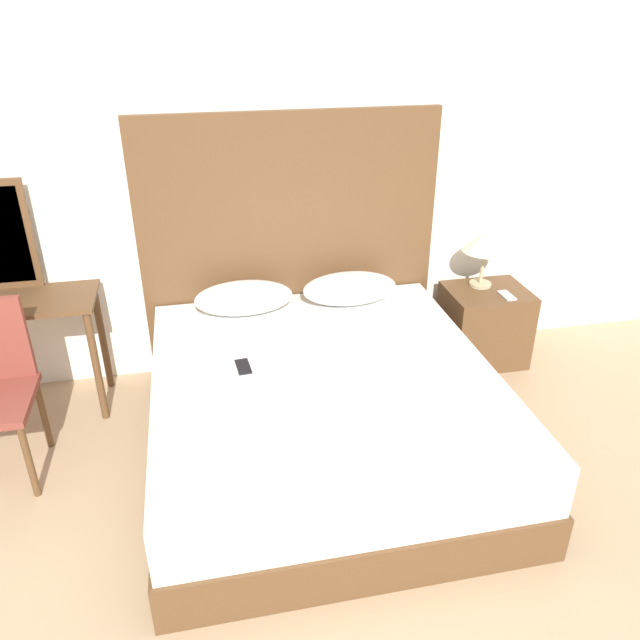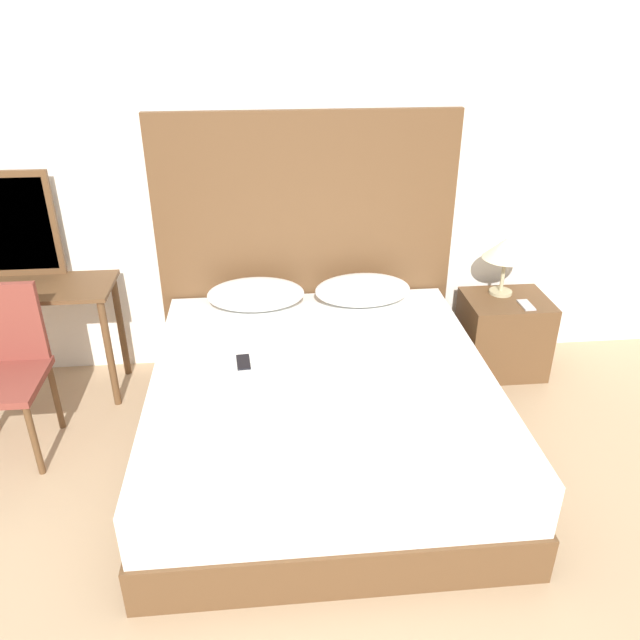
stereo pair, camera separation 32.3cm
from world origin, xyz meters
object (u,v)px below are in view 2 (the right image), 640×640
object	(u,v)px
bed	(322,412)
table_lamp	(507,250)
phone_on_nightstand	(526,305)
chair	(2,362)
phone_on_bed	(243,362)
nightstand	(503,334)
vanity_desk	(23,307)

from	to	relation	value
bed	table_lamp	world-z (taller)	table_lamp
phone_on_nightstand	chair	world-z (taller)	chair
phone_on_bed	nightstand	distance (m)	1.83
nightstand	vanity_desk	bearing A→B (deg)	179.98
phone_on_bed	phone_on_nightstand	distance (m)	1.85
phone_on_bed	table_lamp	distance (m)	1.85
chair	phone_on_nightstand	bearing A→B (deg)	7.41
bed	phone_on_bed	distance (m)	0.51
phone_on_nightstand	table_lamp	bearing A→B (deg)	116.37
nightstand	phone_on_nightstand	bearing A→B (deg)	-54.81
vanity_desk	nightstand	bearing A→B (deg)	-0.02
phone_on_nightstand	nightstand	bearing A→B (deg)	125.19
vanity_desk	table_lamp	bearing A→B (deg)	1.65
table_lamp	phone_on_nightstand	world-z (taller)	table_lamp
bed	phone_on_bed	xyz separation A→B (m)	(-0.41, 0.12, 0.27)
vanity_desk	phone_on_bed	bearing A→B (deg)	-25.72
table_lamp	phone_on_nightstand	distance (m)	0.37
phone_on_nightstand	vanity_desk	world-z (taller)	vanity_desk
chair	vanity_desk	bearing A→B (deg)	93.67
table_lamp	phone_on_nightstand	size ratio (longest dim) A/B	2.60
phone_on_bed	table_lamp	xyz separation A→B (m)	(1.68, 0.72, 0.30)
nightstand	chair	bearing A→B (deg)	-170.35
nightstand	table_lamp	bearing A→B (deg)	103.16
bed	phone_on_bed	size ratio (longest dim) A/B	12.69
phone_on_bed	phone_on_nightstand	size ratio (longest dim) A/B	1.03
bed	phone_on_nightstand	bearing A→B (deg)	25.36
nightstand	vanity_desk	xyz separation A→B (m)	(-3.02, 0.00, 0.35)
table_lamp	chair	world-z (taller)	chair
chair	phone_on_bed	bearing A→B (deg)	-5.65
bed	vanity_desk	distance (m)	1.92
phone_on_bed	nightstand	world-z (taller)	phone_on_bed
phone_on_bed	chair	size ratio (longest dim) A/B	0.17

